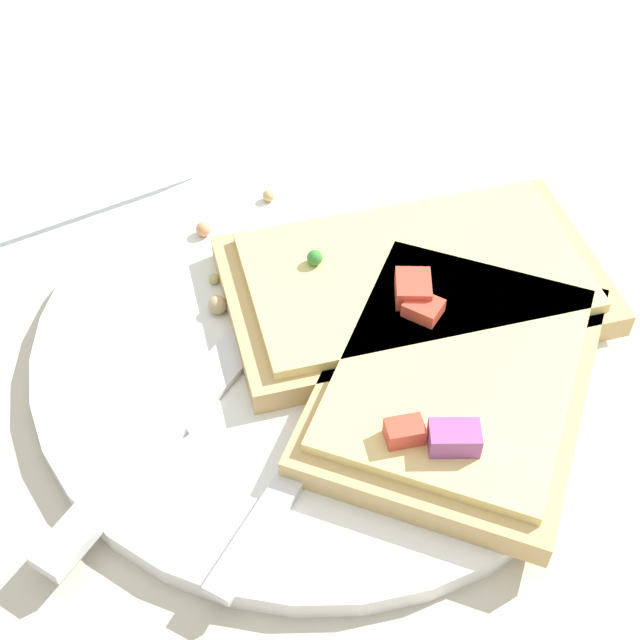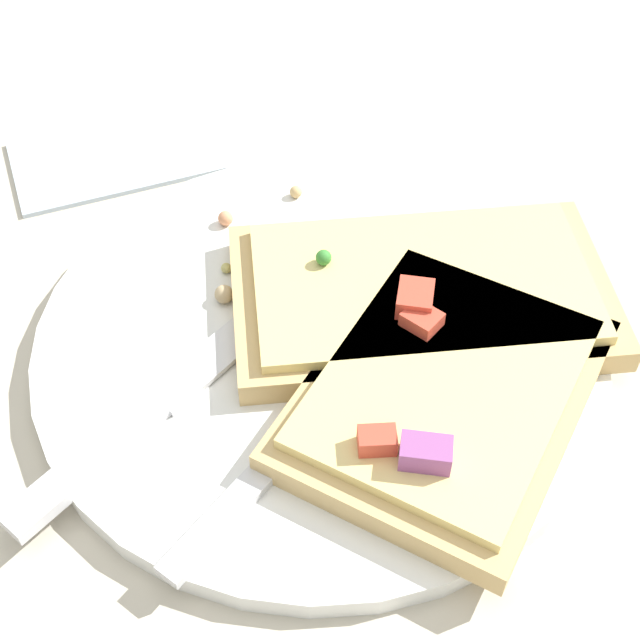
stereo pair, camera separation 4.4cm
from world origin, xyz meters
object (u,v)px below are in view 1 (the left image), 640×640
pizza_slice_main (416,285)px  plate (320,341)px  fork (345,396)px  knife (184,409)px  napkin (73,176)px  pizza_slice_corner (456,376)px

pizza_slice_main → plate: bearing=11.9°
fork → knife: 0.08m
fork → knife: bearing=124.2°
napkin → pizza_slice_main: bearing=121.7°
pizza_slice_main → pizza_slice_corner: (0.02, 0.06, 0.00)m
fork → pizza_slice_main: 0.08m
plate → knife: knife is taller
napkin → plate: bearing=108.7°
fork → napkin: bearing=70.9°
napkin → pizza_slice_corner: bearing=112.1°
pizza_slice_main → pizza_slice_corner: 0.06m
pizza_slice_main → napkin: pizza_slice_main is taller
plate → napkin: 0.21m
pizza_slice_main → knife: bearing=18.5°
knife → pizza_slice_main: pizza_slice_main is taller
pizza_slice_main → fork: bearing=45.6°
fork → knife: size_ratio=0.88×
knife → pizza_slice_corner: bearing=-52.3°
plate → pizza_slice_main: 0.06m
plate → fork: size_ratio=1.59×
plate → fork: bearing=76.6°
plate → pizza_slice_main: pizza_slice_main is taller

